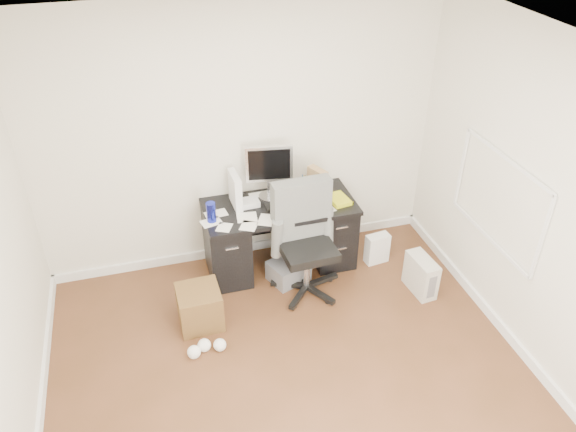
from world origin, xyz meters
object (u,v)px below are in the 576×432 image
keyboard (285,205)px  wicker_basket (200,307)px  desk (280,234)px  lcd_monitor (269,172)px  pc_tower (421,275)px  office_chair (307,243)px

keyboard → wicker_basket: 1.28m
desk → wicker_basket: 1.15m
desk → keyboard: size_ratio=3.93×
lcd_monitor → wicker_basket: 1.46m
lcd_monitor → wicker_basket: bearing=-128.7°
desk → wicker_basket: (-0.93, -0.63, -0.21)m
lcd_monitor → keyboard: (0.10, -0.20, -0.28)m
lcd_monitor → keyboard: bearing=-54.4°
keyboard → lcd_monitor: bearing=117.0°
lcd_monitor → desk: bearing=-61.6°
lcd_monitor → pc_tower: 1.80m
office_chair → wicker_basket: bearing=-173.3°
desk → pc_tower: bearing=-32.2°
desk → wicker_basket: desk is taller
desk → office_chair: (0.15, -0.46, 0.18)m
lcd_monitor → pc_tower: (1.28, -0.94, -0.85)m
office_chair → wicker_basket: size_ratio=3.00×
desk → lcd_monitor: bearing=109.4°
desk → pc_tower: size_ratio=3.90×
keyboard → wicker_basket: (-0.98, -0.59, -0.57)m
office_chair → lcd_monitor: bearing=105.7°
desk → office_chair: 0.51m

